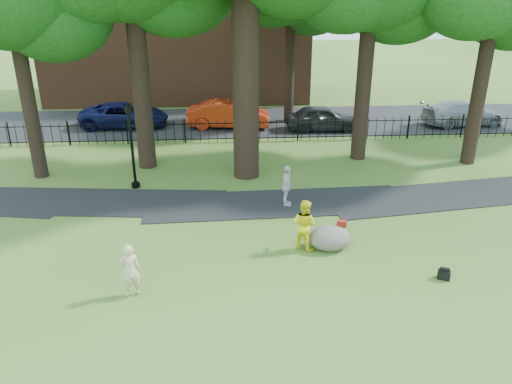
{
  "coord_description": "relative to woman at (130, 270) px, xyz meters",
  "views": [
    {
      "loc": [
        -0.94,
        -13.54,
        7.98
      ],
      "look_at": [
        0.09,
        2.0,
        1.33
      ],
      "focal_mm": 35.0,
      "sensor_mm": 36.0,
      "label": 1
    }
  ],
  "objects": [
    {
      "name": "lamppost",
      "position": [
        -1.1,
        7.8,
        0.96
      ],
      "size": [
        0.35,
        0.35,
        3.56
      ],
      "rotation": [
        0.0,
        0.0,
        0.36
      ],
      "color": "black",
      "rests_on": "ground"
    },
    {
      "name": "brick_building",
      "position": [
        -0.44,
        25.85,
        5.22
      ],
      "size": [
        18.0,
        8.0,
        12.0
      ],
      "primitive_type": "cube",
      "color": "brown",
      "rests_on": "ground"
    },
    {
      "name": "woman",
      "position": [
        0.0,
        0.0,
        0.0
      ],
      "size": [
        0.67,
        0.55,
        1.57
      ],
      "primitive_type": "imported",
      "rotation": [
        0.0,
        0.0,
        3.49
      ],
      "color": "beige",
      "rests_on": "ground"
    },
    {
      "name": "grey_car",
      "position": [
        8.27,
        15.76,
        -0.06
      ],
      "size": [
        4.28,
        1.85,
        1.44
      ],
      "primitive_type": "imported",
      "rotation": [
        0.0,
        0.0,
        1.53
      ],
      "color": "black",
      "rests_on": "ground"
    },
    {
      "name": "silver_car",
      "position": [
        16.73,
        16.31,
        -0.08
      ],
      "size": [
        5.03,
        2.56,
        1.4
      ],
      "primitive_type": "imported",
      "rotation": [
        0.0,
        0.0,
        1.7
      ],
      "color": "gray",
      "rests_on": "ground"
    },
    {
      "name": "backpack",
      "position": [
        8.85,
        0.21,
        -0.65
      ],
      "size": [
        0.41,
        0.35,
        0.26
      ],
      "primitive_type": "cube",
      "rotation": [
        0.0,
        0.0,
        -0.42
      ],
      "color": "black",
      "rests_on": "ground"
    },
    {
      "name": "red_bag",
      "position": [
        6.65,
        3.69,
        -0.67
      ],
      "size": [
        0.35,
        0.25,
        0.22
      ],
      "primitive_type": "cube",
      "rotation": [
        0.0,
        0.0,
        -0.16
      ],
      "color": "maroon",
      "rests_on": "ground"
    },
    {
      "name": "footpath",
      "position": [
        4.56,
        5.75,
        -0.78
      ],
      "size": [
        36.07,
        3.85,
        0.03
      ],
      "primitive_type": "cube",
      "rotation": [
        0.0,
        0.0,
        0.03
      ],
      "color": "black",
      "rests_on": "ground"
    },
    {
      "name": "pedestrian",
      "position": [
        4.93,
        5.58,
        0.02
      ],
      "size": [
        0.56,
        1.0,
        1.6
      ],
      "primitive_type": "imported",
      "rotation": [
        0.0,
        0.0,
        1.38
      ],
      "color": "silver",
      "rests_on": "ground"
    },
    {
      "name": "navy_van",
      "position": [
        -3.16,
        17.22,
        -0.08
      ],
      "size": [
        5.11,
        2.49,
        1.4
      ],
      "primitive_type": "imported",
      "rotation": [
        0.0,
        0.0,
        1.54
      ],
      "color": "#0B0F38",
      "rests_on": "ground"
    },
    {
      "name": "ground",
      "position": [
        3.56,
        1.85,
        -0.78
      ],
      "size": [
        120.0,
        120.0,
        0.0
      ],
      "primitive_type": "plane",
      "color": "#3A5B20",
      "rests_on": "ground"
    },
    {
      "name": "iron_fence",
      "position": [
        3.56,
        13.85,
        -0.18
      ],
      "size": [
        44.0,
        0.04,
        1.2
      ],
      "color": "black",
      "rests_on": "ground"
    },
    {
      "name": "street",
      "position": [
        3.56,
        17.85,
        -0.78
      ],
      "size": [
        80.0,
        7.0,
        0.02
      ],
      "primitive_type": "cube",
      "color": "black",
      "rests_on": "ground"
    },
    {
      "name": "man",
      "position": [
        5.08,
        2.28,
        0.05
      ],
      "size": [
        1.03,
        1.01,
        1.67
      ],
      "primitive_type": "imported",
      "rotation": [
        0.0,
        0.0,
        2.43
      ],
      "color": "yellow",
      "rests_on": "ground"
    },
    {
      "name": "boulder",
      "position": [
        5.92,
        2.23,
        -0.39
      ],
      "size": [
        1.5,
        1.22,
        0.79
      ],
      "primitive_type": "ellipsoid",
      "rotation": [
        0.0,
        0.0,
        0.15
      ],
      "color": "#605A50",
      "rests_on": "ground"
    },
    {
      "name": "red_sedan",
      "position": [
        2.9,
        16.69,
        -0.0
      ],
      "size": [
        4.87,
        2.14,
        1.56
      ],
      "primitive_type": "imported",
      "rotation": [
        0.0,
        0.0,
        1.46
      ],
      "color": "#B92B0E",
      "rests_on": "ground"
    }
  ]
}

